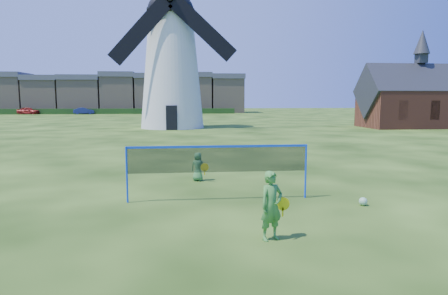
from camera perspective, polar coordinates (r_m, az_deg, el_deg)
ground at (r=10.52m, az=-0.81°, el=-8.49°), size 220.00×220.00×0.00m
windmill at (r=38.98m, az=-7.63°, el=12.34°), size 12.08×6.11×17.84m
chapel at (r=43.55m, az=26.47°, el=6.15°), size 11.24×5.45×9.50m
badminton_net at (r=10.86m, az=-0.83°, el=-1.84°), size 5.05×0.05×1.55m
player_girl at (r=7.97m, az=6.93°, el=-8.41°), size 0.72×0.51×1.40m
player_boy at (r=13.58m, az=-3.80°, el=-2.80°), size 0.65×0.48×0.99m
play_ball at (r=11.16m, az=19.59°, el=-7.41°), size 0.22×0.22×0.22m
terraced_houses at (r=84.29m, az=-19.16°, el=7.45°), size 63.63×8.40×8.10m
hedge at (r=79.00m, az=-21.48°, el=4.91°), size 62.00×0.80×1.00m
car_left at (r=80.65m, az=-26.59°, el=4.80°), size 4.05×2.14×1.31m
car_right at (r=77.35m, az=-19.73°, el=5.04°), size 3.89×2.05×1.22m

